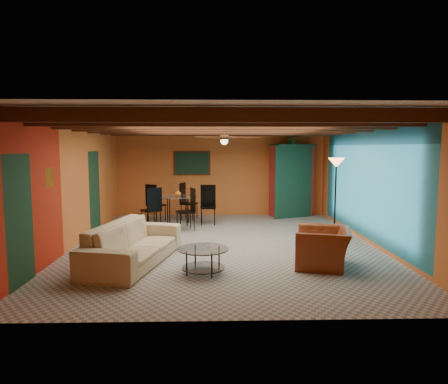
{
  "coord_description": "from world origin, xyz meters",
  "views": [
    {
      "loc": [
        -0.25,
        -8.86,
        2.15
      ],
      "look_at": [
        0.0,
        0.2,
        1.15
      ],
      "focal_mm": 32.73,
      "sensor_mm": 36.0,
      "label": 1
    }
  ],
  "objects_px": {
    "armchair": "(323,247)",
    "floor_lamp": "(335,198)",
    "sofa": "(134,243)",
    "coffee_table": "(203,260)",
    "vase": "(178,182)",
    "dining_table": "(178,205)",
    "potted_plant": "(292,138)",
    "armoire": "(292,181)"
  },
  "relations": [
    {
      "from": "armchair",
      "to": "floor_lamp",
      "type": "bearing_deg",
      "value": 173.75
    },
    {
      "from": "sofa",
      "to": "coffee_table",
      "type": "height_order",
      "value": "sofa"
    },
    {
      "from": "vase",
      "to": "dining_table",
      "type": "bearing_deg",
      "value": 0.0
    },
    {
      "from": "floor_lamp",
      "to": "potted_plant",
      "type": "xyz_separation_m",
      "value": [
        -0.45,
        3.06,
        1.47
      ]
    },
    {
      "from": "coffee_table",
      "to": "vase",
      "type": "height_order",
      "value": "vase"
    },
    {
      "from": "dining_table",
      "to": "potted_plant",
      "type": "relative_size",
      "value": 4.25
    },
    {
      "from": "coffee_table",
      "to": "armchair",
      "type": "bearing_deg",
      "value": 9.6
    },
    {
      "from": "potted_plant",
      "to": "vase",
      "type": "height_order",
      "value": "potted_plant"
    },
    {
      "from": "sofa",
      "to": "armoire",
      "type": "relative_size",
      "value": 1.2
    },
    {
      "from": "coffee_table",
      "to": "sofa",
      "type": "bearing_deg",
      "value": 153.98
    },
    {
      "from": "coffee_table",
      "to": "vase",
      "type": "bearing_deg",
      "value": 100.17
    },
    {
      "from": "dining_table",
      "to": "armoire",
      "type": "relative_size",
      "value": 0.98
    },
    {
      "from": "sofa",
      "to": "potted_plant",
      "type": "bearing_deg",
      "value": -24.86
    },
    {
      "from": "armoire",
      "to": "vase",
      "type": "bearing_deg",
      "value": -179.95
    },
    {
      "from": "sofa",
      "to": "vase",
      "type": "height_order",
      "value": "vase"
    },
    {
      "from": "floor_lamp",
      "to": "dining_table",
      "type": "bearing_deg",
      "value": 155.74
    },
    {
      "from": "coffee_table",
      "to": "vase",
      "type": "xyz_separation_m",
      "value": [
        -0.8,
        4.44,
        0.97
      ]
    },
    {
      "from": "armoire",
      "to": "floor_lamp",
      "type": "bearing_deg",
      "value": -102.73
    },
    {
      "from": "armoire",
      "to": "potted_plant",
      "type": "xyz_separation_m",
      "value": [
        0.0,
        0.0,
        1.34
      ]
    },
    {
      "from": "coffee_table",
      "to": "armoire",
      "type": "bearing_deg",
      "value": 65.57
    },
    {
      "from": "sofa",
      "to": "armchair",
      "type": "distance_m",
      "value": 3.46
    },
    {
      "from": "dining_table",
      "to": "vase",
      "type": "height_order",
      "value": "vase"
    },
    {
      "from": "potted_plant",
      "to": "sofa",
      "type": "bearing_deg",
      "value": -127.36
    },
    {
      "from": "armchair",
      "to": "potted_plant",
      "type": "xyz_separation_m",
      "value": [
        0.46,
        5.4,
        2.08
      ]
    },
    {
      "from": "sofa",
      "to": "dining_table",
      "type": "xyz_separation_m",
      "value": [
        0.5,
        3.81,
        0.17
      ]
    },
    {
      "from": "dining_table",
      "to": "sofa",
      "type": "bearing_deg",
      "value": -97.48
    },
    {
      "from": "vase",
      "to": "armchair",
      "type": "bearing_deg",
      "value": -54.09
    },
    {
      "from": "sofa",
      "to": "potted_plant",
      "type": "height_order",
      "value": "potted_plant"
    },
    {
      "from": "sofa",
      "to": "dining_table",
      "type": "height_order",
      "value": "dining_table"
    },
    {
      "from": "armchair",
      "to": "coffee_table",
      "type": "bearing_deg",
      "value": -65.31
    },
    {
      "from": "coffee_table",
      "to": "vase",
      "type": "distance_m",
      "value": 4.62
    },
    {
      "from": "sofa",
      "to": "floor_lamp",
      "type": "height_order",
      "value": "floor_lamp"
    },
    {
      "from": "sofa",
      "to": "armchair",
      "type": "bearing_deg",
      "value": -81.95
    },
    {
      "from": "armoire",
      "to": "potted_plant",
      "type": "height_order",
      "value": "potted_plant"
    },
    {
      "from": "dining_table",
      "to": "armoire",
      "type": "xyz_separation_m",
      "value": [
        3.42,
        1.32,
        0.54
      ]
    },
    {
      "from": "potted_plant",
      "to": "vase",
      "type": "distance_m",
      "value": 3.86
    },
    {
      "from": "floor_lamp",
      "to": "potted_plant",
      "type": "relative_size",
      "value": 3.81
    },
    {
      "from": "sofa",
      "to": "dining_table",
      "type": "bearing_deg",
      "value": 5.02
    },
    {
      "from": "armchair",
      "to": "potted_plant",
      "type": "distance_m",
      "value": 5.8
    },
    {
      "from": "coffee_table",
      "to": "potted_plant",
      "type": "relative_size",
      "value": 1.74
    },
    {
      "from": "coffee_table",
      "to": "dining_table",
      "type": "bearing_deg",
      "value": 100.17
    },
    {
      "from": "sofa",
      "to": "dining_table",
      "type": "distance_m",
      "value": 3.85
    }
  ]
}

